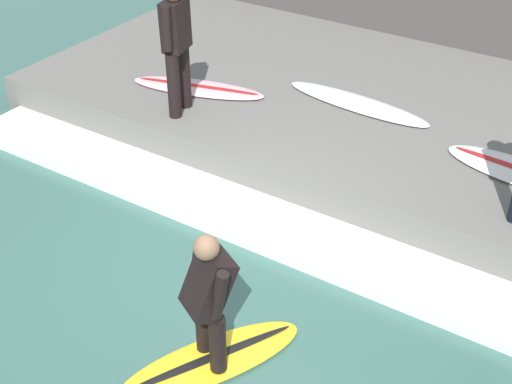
{
  "coord_description": "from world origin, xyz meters",
  "views": [
    {
      "loc": [
        -4.42,
        -3.23,
        4.69
      ],
      "look_at": [
        0.58,
        0.0,
        0.7
      ],
      "focal_mm": 50.0,
      "sensor_mm": 36.0,
      "label": 1
    }
  ],
  "objects_px": {
    "surfer_riding": "(209,294)",
    "surfer_waiting_near": "(176,42)",
    "surfboard_waiting_near": "(198,88)",
    "surfboard_riding": "(212,360)",
    "surfboard_spare": "(357,103)"
  },
  "relations": [
    {
      "from": "surfer_riding",
      "to": "surfer_waiting_near",
      "type": "relative_size",
      "value": 0.8
    },
    {
      "from": "surfer_riding",
      "to": "surfer_waiting_near",
      "type": "bearing_deg",
      "value": 41.46
    },
    {
      "from": "surfer_riding",
      "to": "surfboard_waiting_near",
      "type": "distance_m",
      "value": 4.38
    },
    {
      "from": "surfboard_waiting_near",
      "to": "surfer_riding",
      "type": "bearing_deg",
      "value": -142.01
    },
    {
      "from": "surfboard_riding",
      "to": "surfer_waiting_near",
      "type": "relative_size",
      "value": 1.06
    },
    {
      "from": "surfboard_riding",
      "to": "surfboard_spare",
      "type": "bearing_deg",
      "value": 9.45
    },
    {
      "from": "surfer_waiting_near",
      "to": "surfer_riding",
      "type": "bearing_deg",
      "value": -138.54
    },
    {
      "from": "surfboard_spare",
      "to": "surfer_riding",
      "type": "bearing_deg",
      "value": -170.55
    },
    {
      "from": "surfboard_spare",
      "to": "surfer_waiting_near",
      "type": "bearing_deg",
      "value": 126.76
    },
    {
      "from": "surfer_waiting_near",
      "to": "surfboard_spare",
      "type": "height_order",
      "value": "surfer_waiting_near"
    },
    {
      "from": "surfboard_waiting_near",
      "to": "surfboard_spare",
      "type": "height_order",
      "value": "surfboard_waiting_near"
    },
    {
      "from": "surfer_riding",
      "to": "surfboard_spare",
      "type": "relative_size",
      "value": 0.64
    },
    {
      "from": "surfboard_riding",
      "to": "surfboard_spare",
      "type": "height_order",
      "value": "surfboard_spare"
    },
    {
      "from": "surfer_waiting_near",
      "to": "surfboard_waiting_near",
      "type": "distance_m",
      "value": 1.1
    },
    {
      "from": "surfer_waiting_near",
      "to": "surfboard_waiting_near",
      "type": "xyz_separation_m",
      "value": [
        0.61,
        0.18,
        -0.9
      ]
    }
  ]
}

